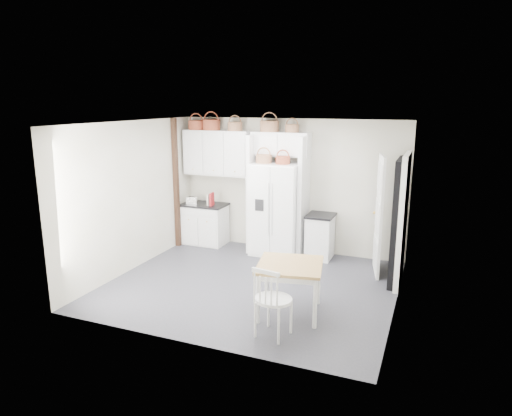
% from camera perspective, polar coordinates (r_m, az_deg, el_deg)
% --- Properties ---
extents(floor, '(4.50, 4.50, 0.00)m').
position_cam_1_polar(floor, '(7.55, -0.53, -9.54)').
color(floor, '#303037').
rests_on(floor, ground).
extents(ceiling, '(4.50, 4.50, 0.00)m').
position_cam_1_polar(ceiling, '(6.97, -0.58, 10.57)').
color(ceiling, white).
rests_on(ceiling, wall_back).
extents(wall_back, '(4.50, 0.00, 4.50)m').
position_cam_1_polar(wall_back, '(8.99, 4.32, 2.80)').
color(wall_back, '#B3AE94').
rests_on(wall_back, floor).
extents(wall_left, '(0.00, 4.00, 4.00)m').
position_cam_1_polar(wall_left, '(8.25, -15.16, 1.43)').
color(wall_left, '#B3AE94').
rests_on(wall_left, floor).
extents(wall_right, '(0.00, 4.00, 4.00)m').
position_cam_1_polar(wall_right, '(6.65, 17.69, -1.54)').
color(wall_right, '#B3AE94').
rests_on(wall_right, floor).
extents(refrigerator, '(0.92, 0.74, 1.78)m').
position_cam_1_polar(refrigerator, '(8.80, 2.65, -0.13)').
color(refrigerator, white).
rests_on(refrigerator, floor).
extents(base_cab_left, '(0.88, 0.55, 0.81)m').
position_cam_1_polar(base_cab_left, '(9.59, -6.41, -2.05)').
color(base_cab_left, white).
rests_on(base_cab_left, floor).
extents(base_cab_right, '(0.46, 0.55, 0.81)m').
position_cam_1_polar(base_cab_right, '(8.74, 7.99, -3.64)').
color(base_cab_right, white).
rests_on(base_cab_right, floor).
extents(dining_table, '(1.03, 1.03, 0.73)m').
position_cam_1_polar(dining_table, '(6.49, 4.22, -10.01)').
color(dining_table, brown).
rests_on(dining_table, floor).
extents(windsor_chair, '(0.55, 0.51, 0.99)m').
position_cam_1_polar(windsor_chair, '(5.85, 2.20, -11.34)').
color(windsor_chair, white).
rests_on(windsor_chair, floor).
extents(counter_left, '(0.91, 0.59, 0.04)m').
position_cam_1_polar(counter_left, '(9.49, -6.47, 0.42)').
color(counter_left, black).
rests_on(counter_left, base_cab_left).
extents(counter_right, '(0.50, 0.59, 0.04)m').
position_cam_1_polar(counter_right, '(8.62, 8.08, -0.95)').
color(counter_right, black).
rests_on(counter_right, base_cab_right).
extents(toaster, '(0.25, 0.17, 0.15)m').
position_cam_1_polar(toaster, '(9.49, -7.99, 0.97)').
color(toaster, silver).
rests_on(toaster, counter_left).
extents(cookbook_red, '(0.05, 0.18, 0.26)m').
position_cam_1_polar(cookbook_red, '(9.29, -5.54, 1.10)').
color(cookbook_red, maroon).
rests_on(cookbook_red, counter_left).
extents(cookbook_cream, '(0.05, 0.16, 0.23)m').
position_cam_1_polar(cookbook_cream, '(9.32, -5.84, 1.04)').
color(cookbook_cream, beige).
rests_on(cookbook_cream, counter_left).
extents(basket_upper_a, '(0.33, 0.33, 0.19)m').
position_cam_1_polar(basket_upper_a, '(9.48, -7.48, 10.23)').
color(basket_upper_a, maroon).
rests_on(basket_upper_a, upper_cabinet).
extents(basket_upper_b, '(0.36, 0.36, 0.21)m').
position_cam_1_polar(basket_upper_b, '(9.32, -5.61, 10.31)').
color(basket_upper_b, maroon).
rests_on(basket_upper_b, upper_cabinet).
extents(basket_upper_c, '(0.29, 0.29, 0.17)m').
position_cam_1_polar(basket_upper_c, '(9.09, -2.65, 10.15)').
color(basket_upper_c, brown).
rests_on(basket_upper_c, upper_cabinet).
extents(basket_bridge_a, '(0.36, 0.36, 0.21)m').
position_cam_1_polar(basket_bridge_a, '(8.82, 1.68, 10.18)').
color(basket_bridge_a, brown).
rests_on(basket_bridge_a, bridge_cabinet).
extents(basket_bridge_b, '(0.26, 0.26, 0.15)m').
position_cam_1_polar(basket_bridge_b, '(8.67, 4.52, 9.90)').
color(basket_bridge_b, brown).
rests_on(basket_bridge_b, bridge_cabinet).
extents(basket_fridge_a, '(0.30, 0.30, 0.16)m').
position_cam_1_polar(basket_fridge_a, '(8.61, 0.97, 6.17)').
color(basket_fridge_a, brown).
rests_on(basket_fridge_a, refrigerator).
extents(basket_fridge_b, '(0.27, 0.27, 0.15)m').
position_cam_1_polar(basket_fridge_b, '(8.49, 3.37, 5.99)').
color(basket_fridge_b, maroon).
rests_on(basket_fridge_b, refrigerator).
extents(upper_cabinet, '(1.40, 0.34, 0.90)m').
position_cam_1_polar(upper_cabinet, '(9.31, -4.84, 6.88)').
color(upper_cabinet, white).
rests_on(upper_cabinet, wall_back).
extents(bridge_cabinet, '(1.12, 0.34, 0.45)m').
position_cam_1_polar(bridge_cabinet, '(8.76, 3.13, 8.00)').
color(bridge_cabinet, white).
rests_on(bridge_cabinet, wall_back).
extents(fridge_panel_left, '(0.08, 0.60, 2.30)m').
position_cam_1_polar(fridge_panel_left, '(8.96, -0.31, 1.83)').
color(fridge_panel_left, white).
rests_on(fridge_panel_left, floor).
extents(fridge_panel_right, '(0.08, 0.60, 2.30)m').
position_cam_1_polar(fridge_panel_right, '(8.64, 5.97, 1.32)').
color(fridge_panel_right, white).
rests_on(fridge_panel_right, floor).
extents(trim_post, '(0.09, 0.09, 2.60)m').
position_cam_1_polar(trim_post, '(9.32, -9.95, 3.01)').
color(trim_post, black).
rests_on(trim_post, floor).
extents(doorway_void, '(0.18, 0.85, 2.05)m').
position_cam_1_polar(doorway_void, '(7.69, 17.48, -1.68)').
color(doorway_void, black).
rests_on(doorway_void, floor).
extents(door_slab, '(0.21, 0.79, 2.05)m').
position_cam_1_polar(door_slab, '(8.04, 15.13, -0.88)').
color(door_slab, white).
rests_on(door_slab, floor).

